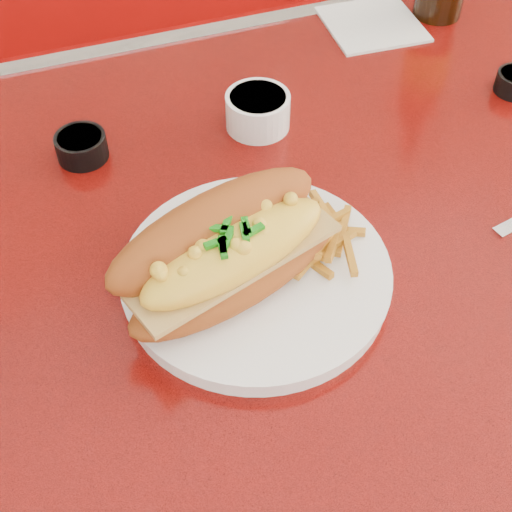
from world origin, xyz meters
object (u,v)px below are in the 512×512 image
object	(u,v)px
dinner_plate	(256,275)
mac_hoagie	(228,251)
diner_table	(365,287)
booth_bench_far	(198,120)
sauce_cup_left	(81,146)
gravy_ramekin	(258,110)
fork	(315,241)

from	to	relation	value
dinner_plate	mac_hoagie	world-z (taller)	mac_hoagie
diner_table	booth_bench_far	bearing A→B (deg)	90.00
diner_table	sauce_cup_left	world-z (taller)	sauce_cup_left
diner_table	gravy_ramekin	world-z (taller)	gravy_ramekin
diner_table	booth_bench_far	world-z (taller)	booth_bench_far
gravy_ramekin	mac_hoagie	bearing A→B (deg)	-116.22
sauce_cup_left	booth_bench_far	bearing A→B (deg)	64.10
booth_bench_far	mac_hoagie	world-z (taller)	booth_bench_far
sauce_cup_left	fork	bearing A→B (deg)	-50.29
booth_bench_far	dinner_plate	distance (m)	1.02
booth_bench_far	fork	size ratio (longest dim) A/B	8.41
dinner_plate	booth_bench_far	bearing A→B (deg)	78.65
mac_hoagie	sauce_cup_left	size ratio (longest dim) A/B	3.21
booth_bench_far	gravy_ramekin	size ratio (longest dim) A/B	14.07
mac_hoagie	sauce_cup_left	bearing A→B (deg)	93.11
fork	booth_bench_far	bearing A→B (deg)	4.87
dinner_plate	mac_hoagie	size ratio (longest dim) A/B	1.08
fork	gravy_ramekin	world-z (taller)	gravy_ramekin
mac_hoagie	fork	size ratio (longest dim) A/B	1.81
gravy_ramekin	sauce_cup_left	size ratio (longest dim) A/B	1.06
diner_table	mac_hoagie	xyz separation A→B (m)	(-0.21, -0.07, 0.22)
gravy_ramekin	sauce_cup_left	xyz separation A→B (m)	(-0.22, 0.02, -0.01)
gravy_ramekin	dinner_plate	bearing A→B (deg)	-110.55
booth_bench_far	sauce_cup_left	size ratio (longest dim) A/B	14.95
diner_table	dinner_plate	xyz separation A→B (m)	(-0.18, -0.07, 0.17)
booth_bench_far	sauce_cup_left	xyz separation A→B (m)	(-0.30, -0.63, 0.50)
dinner_plate	gravy_ramekin	xyz separation A→B (m)	(0.09, 0.24, 0.01)
mac_hoagie	gravy_ramekin	size ratio (longest dim) A/B	3.02
mac_hoagie	gravy_ramekin	world-z (taller)	mac_hoagie
diner_table	booth_bench_far	distance (m)	0.87
booth_bench_far	gravy_ramekin	world-z (taller)	booth_bench_far
booth_bench_far	sauce_cup_left	world-z (taller)	booth_bench_far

